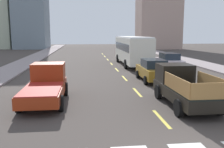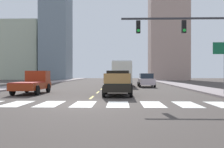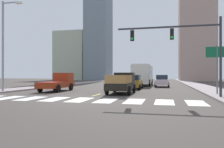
{
  "view_description": "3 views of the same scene",
  "coord_description": "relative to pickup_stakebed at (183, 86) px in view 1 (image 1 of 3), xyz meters",
  "views": [
    {
      "loc": [
        -3.32,
        -6.15,
        3.71
      ],
      "look_at": [
        -1.78,
        7.57,
        1.44
      ],
      "focal_mm": 39.92,
      "sensor_mm": 36.0,
      "label": 1
    },
    {
      "loc": [
        2.04,
        -14.51,
        1.73
      ],
      "look_at": [
        1.02,
        17.79,
        1.65
      ],
      "focal_mm": 41.62,
      "sensor_mm": 36.0,
      "label": 2
    },
    {
      "loc": [
        5.8,
        -14.86,
        1.75
      ],
      "look_at": [
        -1.78,
        17.31,
        1.85
      ],
      "focal_mm": 36.36,
      "sensor_mm": 36.0,
      "label": 3
    }
  ],
  "objects": [
    {
      "name": "sedan_mid",
      "position": [
        3.5,
        12.26,
        -0.08
      ],
      "size": [
        2.02,
        4.4,
        1.72
      ],
      "rotation": [
        0.0,
        0.0,
        0.05
      ],
      "color": "silver",
      "rests_on": "ground"
    },
    {
      "name": "sidewalk_left",
      "position": [
        -12.49,
        11.8,
        -0.86
      ],
      "size": [
        3.08,
        110.0,
        0.15
      ],
      "primitive_type": "cube",
      "color": "gray",
      "rests_on": "ground"
    },
    {
      "name": "lane_dash_4",
      "position": [
        -1.83,
        17.8,
        -0.93
      ],
      "size": [
        0.16,
        2.4,
        0.01
      ],
      "primitive_type": "cube",
      "color": "#DDC746",
      "rests_on": "ground"
    },
    {
      "name": "lane_dash_0",
      "position": [
        -1.83,
        -2.2,
        -0.93
      ],
      "size": [
        0.16,
        2.4,
        0.01
      ],
      "primitive_type": "cube",
      "color": "#DDC746",
      "rests_on": "ground"
    },
    {
      "name": "city_bus",
      "position": [
        0.42,
        16.23,
        1.02
      ],
      "size": [
        2.72,
        10.8,
        3.32
      ],
      "rotation": [
        0.0,
        0.0,
        -0.03
      ],
      "color": "silver",
      "rests_on": "ground"
    },
    {
      "name": "pickup_dark",
      "position": [
        -7.27,
        1.42,
        -0.02
      ],
      "size": [
        2.18,
        5.2,
        1.96
      ],
      "rotation": [
        0.0,
        0.0,
        0.01
      ],
      "color": "maroon",
      "rests_on": "ground"
    },
    {
      "name": "lane_dash_7",
      "position": [
        -1.83,
        32.8,
        -0.93
      ],
      "size": [
        0.16,
        2.4,
        0.01
      ],
      "primitive_type": "cube",
      "color": "#DDC746",
      "rests_on": "ground"
    },
    {
      "name": "pickup_stakebed",
      "position": [
        0.0,
        0.0,
        0.0
      ],
      "size": [
        2.18,
        5.2,
        1.96
      ],
      "rotation": [
        0.0,
        0.0,
        0.04
      ],
      "color": "black",
      "rests_on": "ground"
    },
    {
      "name": "lane_dash_3",
      "position": [
        -1.83,
        12.8,
        -0.93
      ],
      "size": [
        0.16,
        2.4,
        0.01
      ],
      "primitive_type": "cube",
      "color": "#DDC746",
      "rests_on": "ground"
    },
    {
      "name": "lane_dash_5",
      "position": [
        -1.83,
        22.8,
        -0.93
      ],
      "size": [
        0.16,
        2.4,
        0.01
      ],
      "primitive_type": "cube",
      "color": "#DDC746",
      "rests_on": "ground"
    },
    {
      "name": "lane_dash_6",
      "position": [
        -1.83,
        27.8,
        -0.93
      ],
      "size": [
        0.16,
        2.4,
        0.01
      ],
      "primitive_type": "cube",
      "color": "#DDC746",
      "rests_on": "ground"
    },
    {
      "name": "sedan_near_left",
      "position": [
        0.18,
        6.36,
        -0.08
      ],
      "size": [
        2.02,
        4.4,
        1.72
      ],
      "rotation": [
        0.0,
        0.0,
        0.04
      ],
      "color": "olive",
      "rests_on": "ground"
    },
    {
      "name": "lane_dash_2",
      "position": [
        -1.83,
        7.8,
        -0.93
      ],
      "size": [
        0.16,
        2.4,
        0.01
      ],
      "primitive_type": "cube",
      "color": "#DDC746",
      "rests_on": "ground"
    },
    {
      "name": "sidewalk_right",
      "position": [
        8.83,
        11.8,
        -0.86
      ],
      "size": [
        3.08,
        110.0,
        0.15
      ],
      "primitive_type": "cube",
      "color": "gray",
      "rests_on": "ground"
    },
    {
      "name": "lane_dash_1",
      "position": [
        -1.83,
        2.8,
        -0.93
      ],
      "size": [
        0.16,
        2.4,
        0.01
      ],
      "primitive_type": "cube",
      "color": "#DDC746",
      "rests_on": "ground"
    }
  ]
}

